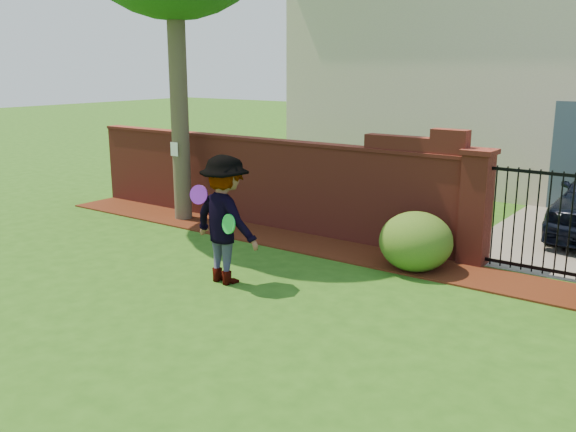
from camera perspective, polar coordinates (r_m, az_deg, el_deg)
The scene contains 11 objects.
ground at distance 8.65m, azimuth -8.58°, elevation -8.07°, with size 80.00×80.00×0.01m, color #245214.
mulch_bed at distance 11.64m, azimuth -0.44°, elevation -2.11°, with size 11.10×1.08×0.03m, color #39150A.
brick_wall at distance 12.58m, azimuth -2.55°, elevation 3.33°, with size 8.70×0.31×2.16m.
pillar_left at distance 10.46m, azimuth 16.73°, elevation 0.82°, with size 0.50×0.50×1.88m.
iron_gate at distance 10.19m, azimuth 22.51°, elevation -0.57°, with size 1.78×0.03×1.60m.
house at distance 18.29m, azimuth 21.61°, elevation 12.66°, with size 12.40×6.40×6.30m.
paper_notice at distance 12.97m, azimuth -10.31°, elevation 6.00°, with size 0.20×0.01×0.28m, color white.
shrub_left at distance 10.03m, azimuth 11.55°, elevation -2.28°, with size 1.15×1.15×0.94m, color #285519.
man at distance 9.21m, azimuth -5.93°, elevation -0.38°, with size 1.23×0.71×1.91m, color gray.
frisbee_purple at distance 9.24m, azimuth -8.11°, elevation 1.94°, with size 0.29×0.29×0.03m, color purple.
frisbee_green at distance 8.87m, azimuth -5.42°, elevation -0.73°, with size 0.28×0.28×0.03m, color green.
Camera 1 is at (5.70, -5.68, 3.16)m, focal length 39.09 mm.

